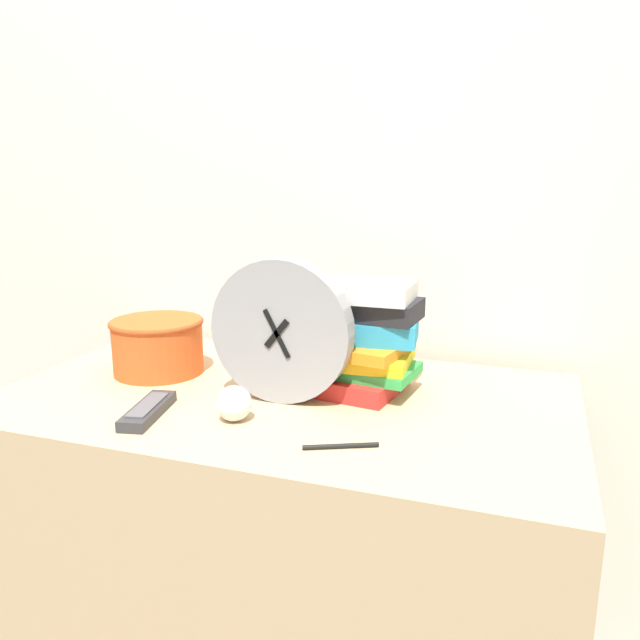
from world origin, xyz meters
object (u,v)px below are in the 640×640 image
object	(u,v)px
crumpled_paper_ball	(234,403)
basket	(158,344)
tv_remote	(148,410)
book_stack	(359,337)
desk_clock	(281,331)
pen	(341,446)

from	to	relation	value
crumpled_paper_ball	basket	bearing A→B (deg)	145.58
tv_remote	crumpled_paper_ball	distance (m)	0.16
book_stack	tv_remote	world-z (taller)	book_stack
basket	crumpled_paper_ball	bearing A→B (deg)	-34.42
basket	crumpled_paper_ball	xyz separation A→B (m)	(0.28, -0.19, -0.03)
book_stack	crumpled_paper_ball	distance (m)	0.30
desk_clock	crumpled_paper_ball	distance (m)	0.17
basket	pen	xyz separation A→B (m)	(0.50, -0.24, -0.06)
book_stack	pen	bearing A→B (deg)	-79.60
book_stack	crumpled_paper_ball	bearing A→B (deg)	-124.73
tv_remote	pen	bearing A→B (deg)	-2.48
crumpled_paper_ball	pen	xyz separation A→B (m)	(0.21, -0.05, -0.03)
book_stack	tv_remote	bearing A→B (deg)	-140.15
desk_clock	pen	xyz separation A→B (m)	(0.17, -0.17, -0.13)
tv_remote	desk_clock	bearing A→B (deg)	37.85
pen	crumpled_paper_ball	bearing A→B (deg)	167.09
pen	tv_remote	bearing A→B (deg)	177.52
desk_clock	basket	world-z (taller)	desk_clock
book_stack	tv_remote	size ratio (longest dim) A/B	1.45
basket	pen	world-z (taller)	basket
tv_remote	crumpled_paper_ball	bearing A→B (deg)	11.81
book_stack	pen	distance (m)	0.31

